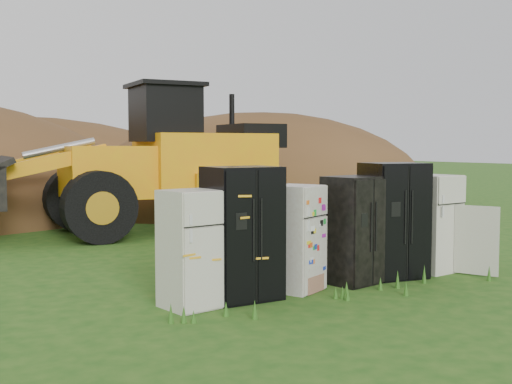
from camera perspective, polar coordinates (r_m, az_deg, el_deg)
ground at (r=10.28m, az=6.56°, el=-8.29°), size 120.00×120.00×0.00m
fridge_leftmost at (r=8.81m, az=-5.83°, el=-5.06°), size 0.80×0.77×1.61m
fridge_black_side at (r=9.23m, az=-1.24°, el=-3.67°), size 1.02×0.81×1.91m
fridge_sticker at (r=9.79m, az=3.54°, el=-4.11°), size 0.93×0.90×1.61m
fridge_dark_mid at (r=10.43m, az=8.71°, el=-3.34°), size 0.99×0.85×1.72m
fridge_black_right at (r=11.00m, az=12.11°, el=-2.46°), size 1.09×0.97×1.92m
fridge_open_door at (r=11.67m, az=15.51°, el=-2.70°), size 0.83×0.77×1.69m
wheel_loader at (r=16.29m, az=-11.20°, el=2.96°), size 8.06×3.84×3.78m
dirt_mound_right at (r=23.54m, az=0.68°, el=-1.21°), size 14.06×10.31×6.82m
dirt_mound_back at (r=26.98m, az=-20.44°, el=-0.78°), size 17.28×11.52×6.70m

